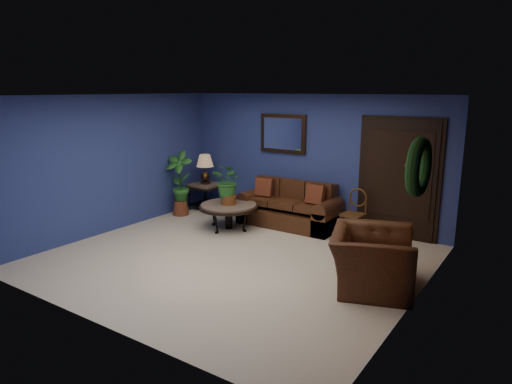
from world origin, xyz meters
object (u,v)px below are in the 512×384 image
Objects in this scene: table_lamp at (205,166)px; side_chair at (355,210)px; sofa at (291,210)px; coffee_table at (229,207)px; armchair at (372,260)px; end_table at (206,190)px.

table_lamp is 3.46m from side_chair.
table_lamp reaches higher than sofa.
sofa is 1.22m from coffee_table.
sofa is 3.15× the size of table_lamp.
armchair is at bearing -39.36° from sofa.
armchair is (1.03, -1.94, -0.10)m from side_chair.
table_lamp reaches higher than side_chair.
end_table is at bearing 135.00° from table_lamp.
end_table is 4.83m from armchair.
armchair is (3.17, -1.03, -0.03)m from coffee_table.
table_lamp is at bearing 146.44° from coffee_table.
side_chair is at bearing 1.07° from end_table.
sofa is 3.07× the size of end_table.
table_lamp reaches higher than armchair.
end_table is at bearing -179.38° from sofa.
coffee_table is 1.80× the size of table_lamp.
side_chair is at bearing 1.07° from table_lamp.
sofa is 2.24× the size of side_chair.
end_table is (-1.28, 0.85, 0.02)m from coffee_table.
end_table is 3.42m from side_chair.
sofa is at bearing -173.69° from side_chair.
armchair is (4.45, -1.88, -0.05)m from end_table.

